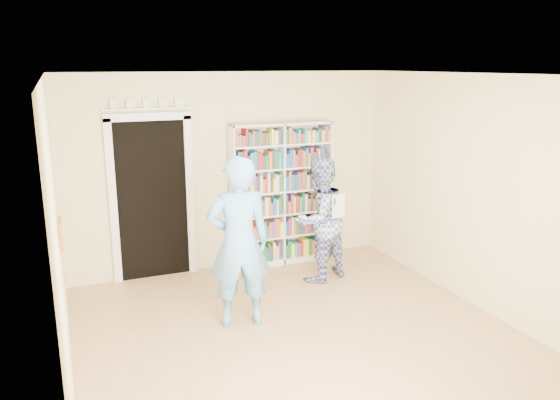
# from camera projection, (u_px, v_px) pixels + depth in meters

# --- Properties ---
(floor) EXTENTS (5.00, 5.00, 0.00)m
(floor) POSITION_uv_depth(u_px,v_px,m) (308.00, 345.00, 5.59)
(floor) COLOR #A87951
(floor) RESTS_ON ground
(ceiling) EXTENTS (5.00, 5.00, 0.00)m
(ceiling) POSITION_uv_depth(u_px,v_px,m) (311.00, 75.00, 4.93)
(ceiling) COLOR white
(ceiling) RESTS_ON wall_back
(wall_back) EXTENTS (4.50, 0.00, 4.50)m
(wall_back) POSITION_uv_depth(u_px,v_px,m) (232.00, 172.00, 7.50)
(wall_back) COLOR beige
(wall_back) RESTS_ON floor
(wall_left) EXTENTS (0.00, 5.00, 5.00)m
(wall_left) POSITION_uv_depth(u_px,v_px,m) (59.00, 247.00, 4.43)
(wall_left) COLOR beige
(wall_left) RESTS_ON floor
(wall_right) EXTENTS (0.00, 5.00, 5.00)m
(wall_right) POSITION_uv_depth(u_px,v_px,m) (491.00, 197.00, 6.09)
(wall_right) COLOR beige
(wall_right) RESTS_ON floor
(bookshelf) EXTENTS (1.46, 0.27, 2.01)m
(bookshelf) POSITION_uv_depth(u_px,v_px,m) (281.00, 194.00, 7.69)
(bookshelf) COLOR white
(bookshelf) RESTS_ON floor
(doorway) EXTENTS (1.10, 0.08, 2.43)m
(doorway) POSITION_uv_depth(u_px,v_px,m) (152.00, 191.00, 7.12)
(doorway) COLOR black
(doorway) RESTS_ON floor
(wall_art) EXTENTS (0.03, 0.25, 0.25)m
(wall_art) POSITION_uv_depth(u_px,v_px,m) (61.00, 234.00, 4.61)
(wall_art) COLOR brown
(wall_art) RESTS_ON wall_left
(man_blue) EXTENTS (0.74, 0.55, 1.88)m
(man_blue) POSITION_uv_depth(u_px,v_px,m) (239.00, 243.00, 5.84)
(man_blue) COLOR #66A8E3
(man_blue) RESTS_ON floor
(man_plaid) EXTENTS (0.95, 0.84, 1.64)m
(man_plaid) POSITION_uv_depth(u_px,v_px,m) (319.00, 220.00, 7.12)
(man_plaid) COLOR #33469E
(man_plaid) RESTS_ON floor
(paper_sheet) EXTENTS (0.21, 0.07, 0.31)m
(paper_sheet) POSITION_uv_depth(u_px,v_px,m) (339.00, 206.00, 6.92)
(paper_sheet) COLOR white
(paper_sheet) RESTS_ON man_plaid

